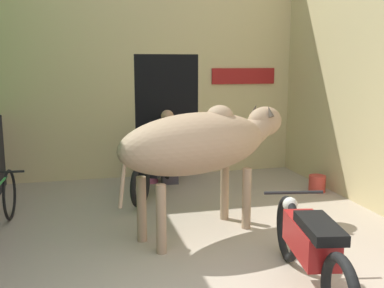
% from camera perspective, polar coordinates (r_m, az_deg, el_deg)
% --- Properties ---
extents(wall_back_with_doorway, '(5.10, 0.93, 4.18)m').
position_cam_1_polar(wall_back_with_doorway, '(8.16, -4.58, 8.60)').
color(wall_back_with_doorway, '#D1BC84').
rests_on(wall_back_with_doorway, ground_plane).
extents(wall_right_with_door, '(0.22, 4.93, 4.18)m').
position_cam_1_polar(wall_right_with_door, '(6.59, 22.74, 9.98)').
color(wall_right_with_door, '#D1BC84').
rests_on(wall_right_with_door, ground_plane).
extents(cow, '(2.38, 1.45, 1.52)m').
position_cam_1_polar(cow, '(5.19, 1.37, 0.14)').
color(cow, tan).
rests_on(cow, ground_plane).
extents(motorcycle_near, '(0.62, 2.04, 0.78)m').
position_cam_1_polar(motorcycle_near, '(4.11, 14.77, -12.38)').
color(motorcycle_near, black).
rests_on(motorcycle_near, ground_plane).
extents(motorcycle_far, '(1.06, 1.82, 0.74)m').
position_cam_1_polar(motorcycle_far, '(6.95, -4.49, -2.87)').
color(motorcycle_far, black).
rests_on(motorcycle_far, ground_plane).
extents(bicycle, '(0.44, 1.73, 0.67)m').
position_cam_1_polar(bicycle, '(5.78, -23.25, -7.34)').
color(bicycle, black).
rests_on(bicycle, ground_plane).
extents(shopkeeper_seated, '(0.39, 0.34, 1.23)m').
position_cam_1_polar(shopkeeper_seated, '(7.54, -3.05, -0.05)').
color(shopkeeper_seated, '#3D3842').
rests_on(shopkeeper_seated, ground_plane).
extents(plastic_stool, '(0.35, 0.35, 0.45)m').
position_cam_1_polar(plastic_stool, '(7.64, -5.29, -3.12)').
color(plastic_stool, '#DB6093').
rests_on(plastic_stool, ground_plane).
extents(bucket, '(0.26, 0.26, 0.26)m').
position_cam_1_polar(bucket, '(7.36, 15.60, -4.86)').
color(bucket, '#C63D33').
rests_on(bucket, ground_plane).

